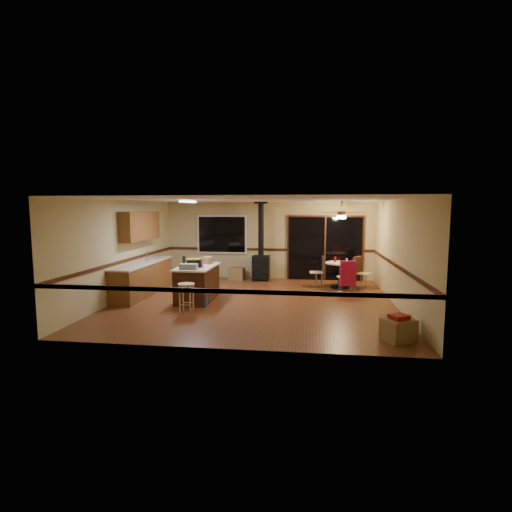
% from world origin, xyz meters
% --- Properties ---
extents(floor, '(7.00, 7.00, 0.00)m').
position_xyz_m(floor, '(0.00, 0.00, 0.00)').
color(floor, brown).
rests_on(floor, ground).
extents(ceiling, '(7.00, 7.00, 0.00)m').
position_xyz_m(ceiling, '(0.00, 0.00, 2.60)').
color(ceiling, silver).
rests_on(ceiling, ground).
extents(wall_back, '(7.00, 0.00, 7.00)m').
position_xyz_m(wall_back, '(0.00, 3.50, 1.30)').
color(wall_back, tan).
rests_on(wall_back, ground).
extents(wall_front, '(7.00, 0.00, 7.00)m').
position_xyz_m(wall_front, '(0.00, -3.50, 1.30)').
color(wall_front, tan).
rests_on(wall_front, ground).
extents(wall_left, '(0.00, 7.00, 7.00)m').
position_xyz_m(wall_left, '(-3.50, 0.00, 1.30)').
color(wall_left, tan).
rests_on(wall_left, ground).
extents(wall_right, '(0.00, 7.00, 7.00)m').
position_xyz_m(wall_right, '(3.50, 0.00, 1.30)').
color(wall_right, tan).
rests_on(wall_right, ground).
extents(chair_rail, '(7.00, 7.00, 0.08)m').
position_xyz_m(chair_rail, '(0.00, 0.00, 1.00)').
color(chair_rail, '#3B1B0E').
rests_on(chair_rail, ground).
extents(window, '(1.72, 0.10, 1.32)m').
position_xyz_m(window, '(-1.60, 3.45, 1.50)').
color(window, black).
rests_on(window, ground).
extents(sliding_door, '(2.52, 0.10, 2.10)m').
position_xyz_m(sliding_door, '(1.90, 3.45, 1.05)').
color(sliding_door, black).
rests_on(sliding_door, ground).
extents(lower_cabinets, '(0.60, 3.00, 0.86)m').
position_xyz_m(lower_cabinets, '(-3.20, 0.50, 0.43)').
color(lower_cabinets, brown).
rests_on(lower_cabinets, ground).
extents(countertop, '(0.64, 3.04, 0.04)m').
position_xyz_m(countertop, '(-3.20, 0.50, 0.88)').
color(countertop, beige).
rests_on(countertop, lower_cabinets).
extents(upper_cabinets, '(0.35, 2.00, 0.80)m').
position_xyz_m(upper_cabinets, '(-3.33, 0.70, 1.90)').
color(upper_cabinets, brown).
rests_on(upper_cabinets, ground).
extents(kitchen_island, '(0.88, 1.68, 0.90)m').
position_xyz_m(kitchen_island, '(-1.50, 0.00, 0.45)').
color(kitchen_island, '#381C0E').
rests_on(kitchen_island, ground).
extents(wood_stove, '(0.55, 0.50, 2.52)m').
position_xyz_m(wood_stove, '(-0.20, 3.05, 0.73)').
color(wood_stove, black).
rests_on(wood_stove, ground).
extents(ceiling_fan, '(0.24, 0.24, 0.55)m').
position_xyz_m(ceiling_fan, '(2.31, 2.10, 2.21)').
color(ceiling_fan, brown).
rests_on(ceiling_fan, ceiling).
extents(fluorescent_strip, '(0.10, 1.20, 0.04)m').
position_xyz_m(fluorescent_strip, '(-1.80, 0.30, 2.56)').
color(fluorescent_strip, white).
rests_on(fluorescent_strip, ceiling).
extents(toolbox_grey, '(0.43, 0.24, 0.13)m').
position_xyz_m(toolbox_grey, '(-1.56, -0.55, 0.97)').
color(toolbox_grey, slate).
rests_on(toolbox_grey, kitchen_island).
extents(toolbox_black, '(0.39, 0.29, 0.19)m').
position_xyz_m(toolbox_black, '(-1.52, -0.23, 1.00)').
color(toolbox_black, black).
rests_on(toolbox_black, kitchen_island).
extents(toolbox_yellow_lid, '(0.39, 0.28, 0.03)m').
position_xyz_m(toolbox_yellow_lid, '(-1.52, -0.23, 1.11)').
color(toolbox_yellow_lid, gold).
rests_on(toolbox_yellow_lid, toolbox_black).
extents(box_on_island, '(0.25, 0.31, 0.18)m').
position_xyz_m(box_on_island, '(-1.36, 0.47, 0.99)').
color(box_on_island, olive).
rests_on(box_on_island, kitchen_island).
extents(bottle_dark, '(0.09, 0.09, 0.27)m').
position_xyz_m(bottle_dark, '(-1.82, -0.10, 1.04)').
color(bottle_dark, black).
rests_on(bottle_dark, kitchen_island).
extents(bottle_pink, '(0.09, 0.09, 0.22)m').
position_xyz_m(bottle_pink, '(-1.32, -0.19, 1.01)').
color(bottle_pink, '#D84C8C').
rests_on(bottle_pink, kitchen_island).
extents(bottle_white, '(0.06, 0.06, 0.18)m').
position_xyz_m(bottle_white, '(-1.35, 0.66, 0.99)').
color(bottle_white, white).
rests_on(bottle_white, kitchen_island).
extents(bar_stool, '(0.42, 0.42, 0.69)m').
position_xyz_m(bar_stool, '(-1.38, -1.33, 0.35)').
color(bar_stool, tan).
rests_on(bar_stool, floor).
extents(blue_bucket, '(0.42, 0.42, 0.27)m').
position_xyz_m(blue_bucket, '(-1.24, -0.64, 0.14)').
color(blue_bucket, '#0D29BA').
rests_on(blue_bucket, floor).
extents(dining_table, '(0.89, 0.89, 0.78)m').
position_xyz_m(dining_table, '(2.31, 2.10, 0.53)').
color(dining_table, black).
rests_on(dining_table, ground).
extents(glass_red, '(0.07, 0.07, 0.17)m').
position_xyz_m(glass_red, '(2.16, 2.20, 0.86)').
color(glass_red, '#590C14').
rests_on(glass_red, dining_table).
extents(glass_cream, '(0.07, 0.07, 0.13)m').
position_xyz_m(glass_cream, '(2.49, 2.05, 0.84)').
color(glass_cream, beige).
rests_on(glass_cream, dining_table).
extents(chair_left, '(0.42, 0.42, 0.51)m').
position_xyz_m(chair_left, '(1.71, 2.21, 0.59)').
color(chair_left, '#C5B692').
rests_on(chair_left, ground).
extents(chair_near, '(0.51, 0.54, 0.70)m').
position_xyz_m(chair_near, '(2.44, 1.22, 0.60)').
color(chair_near, '#C5B692').
rests_on(chair_near, ground).
extents(chair_right, '(0.62, 0.60, 0.70)m').
position_xyz_m(chair_right, '(2.85, 2.25, 0.60)').
color(chair_right, '#C5B692').
rests_on(chair_right, ground).
extents(box_under_window, '(0.55, 0.46, 0.41)m').
position_xyz_m(box_under_window, '(-1.03, 3.10, 0.20)').
color(box_under_window, olive).
rests_on(box_under_window, floor).
extents(box_corner_a, '(0.68, 0.65, 0.40)m').
position_xyz_m(box_corner_a, '(3.00, -2.66, 0.20)').
color(box_corner_a, olive).
rests_on(box_corner_a, floor).
extents(box_corner_b, '(0.46, 0.39, 0.36)m').
position_xyz_m(box_corner_b, '(3.10, -2.31, 0.18)').
color(box_corner_b, olive).
rests_on(box_corner_b, floor).
extents(box_small_red, '(0.39, 0.38, 0.08)m').
position_xyz_m(box_small_red, '(3.00, -2.66, 0.44)').
color(box_small_red, maroon).
rests_on(box_small_red, box_corner_a).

